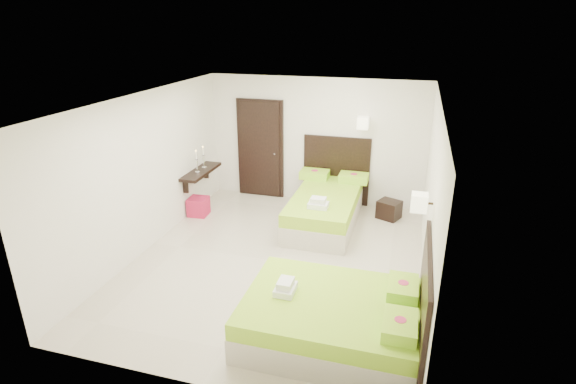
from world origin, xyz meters
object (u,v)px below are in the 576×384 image
(bed_double, at_px, (339,317))
(nightstand, at_px, (389,210))
(bed_single, at_px, (326,205))
(ottoman, at_px, (199,206))

(bed_double, bearing_deg, nightstand, 84.91)
(bed_single, bearing_deg, bed_double, -76.11)
(bed_single, xyz_separation_m, ottoman, (-2.50, -0.37, -0.17))
(bed_single, height_order, nightstand, bed_single)
(bed_single, distance_m, ottoman, 2.54)
(bed_single, bearing_deg, nightstand, 23.76)
(nightstand, distance_m, ottoman, 3.76)
(bed_single, relative_size, nightstand, 5.71)
(bed_single, relative_size, ottoman, 6.34)
(bed_double, xyz_separation_m, nightstand, (0.34, 3.81, -0.13))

